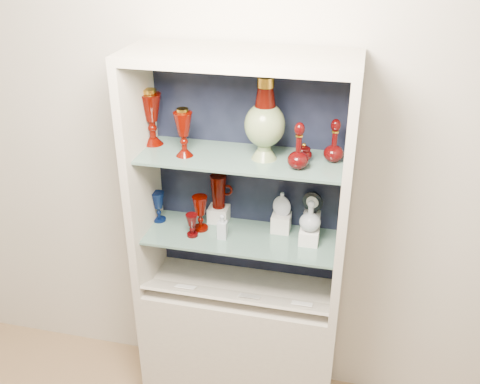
% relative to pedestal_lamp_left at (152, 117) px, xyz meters
% --- Properties ---
extents(wall_back, '(3.50, 0.02, 2.80)m').
position_rel_pedestal_lamp_left_xyz_m(wall_back, '(0.44, 0.15, -0.20)').
color(wall_back, beige).
rests_on(wall_back, ground).
extents(cabinet_base, '(1.00, 0.40, 0.75)m').
position_rel_pedestal_lamp_left_xyz_m(cabinet_base, '(0.44, -0.07, -1.23)').
color(cabinet_base, '#BFB5A3').
rests_on(cabinet_base, ground).
extents(cabinet_back_panel, '(0.98, 0.02, 1.15)m').
position_rel_pedestal_lamp_left_xyz_m(cabinet_back_panel, '(0.44, 0.12, -0.28)').
color(cabinet_back_panel, black).
rests_on(cabinet_back_panel, cabinet_base).
extents(cabinet_side_left, '(0.04, 0.40, 1.15)m').
position_rel_pedestal_lamp_left_xyz_m(cabinet_side_left, '(-0.04, -0.07, -0.28)').
color(cabinet_side_left, '#BFB5A3').
rests_on(cabinet_side_left, cabinet_base).
extents(cabinet_side_right, '(0.04, 0.40, 1.15)m').
position_rel_pedestal_lamp_left_xyz_m(cabinet_side_right, '(0.92, -0.07, -0.28)').
color(cabinet_side_right, '#BFB5A3').
rests_on(cabinet_side_right, cabinet_base).
extents(cabinet_top_cap, '(1.00, 0.40, 0.04)m').
position_rel_pedestal_lamp_left_xyz_m(cabinet_top_cap, '(0.44, -0.07, 0.32)').
color(cabinet_top_cap, '#BFB5A3').
rests_on(cabinet_top_cap, cabinet_side_left).
extents(shelf_lower, '(0.92, 0.34, 0.01)m').
position_rel_pedestal_lamp_left_xyz_m(shelf_lower, '(0.44, -0.05, -0.56)').
color(shelf_lower, slate).
rests_on(shelf_lower, cabinet_side_left).
extents(shelf_upper, '(0.92, 0.34, 0.01)m').
position_rel_pedestal_lamp_left_xyz_m(shelf_upper, '(0.44, -0.05, -0.14)').
color(shelf_upper, slate).
rests_on(shelf_upper, cabinet_side_left).
extents(label_ledge, '(0.92, 0.17, 0.09)m').
position_rel_pedestal_lamp_left_xyz_m(label_ledge, '(0.44, -0.18, -0.82)').
color(label_ledge, '#BFB5A3').
rests_on(label_ledge, cabinet_base).
extents(label_card_0, '(0.10, 0.06, 0.03)m').
position_rel_pedestal_lamp_left_xyz_m(label_card_0, '(0.77, -0.18, -0.81)').
color(label_card_0, white).
rests_on(label_card_0, label_ledge).
extents(label_card_1, '(0.10, 0.06, 0.03)m').
position_rel_pedestal_lamp_left_xyz_m(label_card_1, '(0.52, -0.18, -0.81)').
color(label_card_1, white).
rests_on(label_card_1, label_ledge).
extents(label_card_2, '(0.10, 0.06, 0.03)m').
position_rel_pedestal_lamp_left_xyz_m(label_card_2, '(0.19, -0.18, -0.81)').
color(label_card_2, white).
rests_on(label_card_2, label_ledge).
extents(label_card_3, '(0.10, 0.06, 0.03)m').
position_rel_pedestal_lamp_left_xyz_m(label_card_3, '(0.51, -0.18, -0.81)').
color(label_card_3, white).
rests_on(label_card_3, label_ledge).
extents(pedestal_lamp_left, '(0.11, 0.11, 0.27)m').
position_rel_pedestal_lamp_left_xyz_m(pedestal_lamp_left, '(0.00, 0.00, 0.00)').
color(pedestal_lamp_left, '#4F0700').
rests_on(pedestal_lamp_left, shelf_upper).
extents(pedestal_lamp_right, '(0.11, 0.11, 0.22)m').
position_rel_pedestal_lamp_left_xyz_m(pedestal_lamp_right, '(0.19, -0.10, -0.02)').
color(pedestal_lamp_right, '#4F0700').
rests_on(pedestal_lamp_right, shelf_upper).
extents(enamel_urn, '(0.18, 0.18, 0.37)m').
position_rel_pedestal_lamp_left_xyz_m(enamel_urn, '(0.54, -0.05, 0.05)').
color(enamel_urn, '#0E4B19').
rests_on(enamel_urn, shelf_upper).
extents(ruby_decanter_a, '(0.11, 0.11, 0.23)m').
position_rel_pedestal_lamp_left_xyz_m(ruby_decanter_a, '(0.71, -0.12, -0.02)').
color(ruby_decanter_a, '#3C0403').
rests_on(ruby_decanter_a, shelf_upper).
extents(ruby_decanter_b, '(0.10, 0.10, 0.21)m').
position_rel_pedestal_lamp_left_xyz_m(ruby_decanter_b, '(0.85, -0.01, -0.03)').
color(ruby_decanter_b, '#3C0403').
rests_on(ruby_decanter_b, shelf_upper).
extents(lidded_bowl, '(0.10, 0.10, 0.09)m').
position_rel_pedestal_lamp_left_xyz_m(lidded_bowl, '(0.72, -0.04, -0.09)').
color(lidded_bowl, '#3C0403').
rests_on(lidded_bowl, shelf_upper).
extents(cobalt_goblet, '(0.07, 0.07, 0.16)m').
position_rel_pedestal_lamp_left_xyz_m(cobalt_goblet, '(0.00, -0.00, -0.47)').
color(cobalt_goblet, '#08143D').
rests_on(cobalt_goblet, shelf_lower).
extents(ruby_goblet_tall, '(0.08, 0.08, 0.18)m').
position_rel_pedestal_lamp_left_xyz_m(ruby_goblet_tall, '(0.23, -0.04, -0.46)').
color(ruby_goblet_tall, '#4F0700').
rests_on(ruby_goblet_tall, shelf_lower).
extents(ruby_goblet_small, '(0.06, 0.06, 0.12)m').
position_rel_pedestal_lamp_left_xyz_m(ruby_goblet_small, '(0.21, -0.11, -0.49)').
color(ruby_goblet_small, '#3C0403').
rests_on(ruby_goblet_small, shelf_lower).
extents(riser_ruby_pitcher, '(0.10, 0.10, 0.08)m').
position_rel_pedestal_lamp_left_xyz_m(riser_ruby_pitcher, '(0.30, 0.07, -0.51)').
color(riser_ruby_pitcher, silver).
rests_on(riser_ruby_pitcher, shelf_lower).
extents(ruby_pitcher, '(0.14, 0.10, 0.17)m').
position_rel_pedestal_lamp_left_xyz_m(ruby_pitcher, '(0.30, 0.07, -0.39)').
color(ruby_pitcher, '#4F0700').
rests_on(ruby_pitcher, riser_ruby_pitcher).
extents(clear_square_bottle, '(0.05, 0.05, 0.13)m').
position_rel_pedestal_lamp_left_xyz_m(clear_square_bottle, '(0.36, -0.09, -0.49)').
color(clear_square_bottle, '#98A4AF').
rests_on(clear_square_bottle, shelf_lower).
extents(riser_flat_flask, '(0.09, 0.09, 0.09)m').
position_rel_pedestal_lamp_left_xyz_m(riser_flat_flask, '(0.62, 0.04, -0.51)').
color(riser_flat_flask, silver).
rests_on(riser_flat_flask, shelf_lower).
extents(flat_flask, '(0.09, 0.05, 0.12)m').
position_rel_pedestal_lamp_left_xyz_m(flat_flask, '(0.62, 0.04, -0.40)').
color(flat_flask, silver).
rests_on(flat_flask, riser_flat_flask).
extents(riser_clear_round_decanter, '(0.09, 0.09, 0.07)m').
position_rel_pedestal_lamp_left_xyz_m(riser_clear_round_decanter, '(0.77, -0.04, -0.52)').
color(riser_clear_round_decanter, silver).
rests_on(riser_clear_round_decanter, shelf_lower).
extents(clear_round_decanter, '(0.13, 0.13, 0.15)m').
position_rel_pedestal_lamp_left_xyz_m(clear_round_decanter, '(0.77, -0.04, -0.41)').
color(clear_round_decanter, '#98A4AF').
rests_on(clear_round_decanter, riser_clear_round_decanter).
extents(riser_cameo_medallion, '(0.08, 0.08, 0.10)m').
position_rel_pedestal_lamp_left_xyz_m(riser_cameo_medallion, '(0.77, 0.07, -0.50)').
color(riser_cameo_medallion, silver).
rests_on(riser_cameo_medallion, shelf_lower).
extents(cameo_medallion, '(0.11, 0.06, 0.12)m').
position_rel_pedestal_lamp_left_xyz_m(cameo_medallion, '(0.77, 0.07, -0.39)').
color(cameo_medallion, black).
rests_on(cameo_medallion, riser_cameo_medallion).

